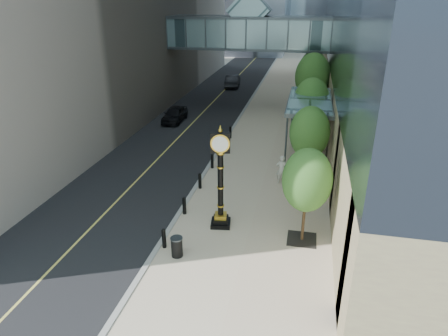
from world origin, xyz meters
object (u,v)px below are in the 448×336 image
(car_near, at_px, (175,114))
(car_far, at_px, (233,81))
(pedestrian, at_px, (282,169))
(street_clock, at_px, (221,186))
(trash_bin, at_px, (177,247))

(car_near, height_order, car_far, car_far)
(pedestrian, xyz_separation_m, car_far, (-8.46, 27.96, -0.18))
(street_clock, distance_m, pedestrian, 6.44)
(trash_bin, distance_m, pedestrian, 9.60)
(trash_bin, relative_size, car_near, 0.22)
(street_clock, bearing_deg, trash_bin, -122.75)
(trash_bin, bearing_deg, pedestrian, 65.43)
(street_clock, bearing_deg, car_near, 107.18)
(street_clock, xyz_separation_m, car_near, (-8.22, 17.25, -1.60))
(car_near, bearing_deg, pedestrian, -47.24)
(pedestrian, bearing_deg, car_near, -55.42)
(street_clock, height_order, trash_bin, street_clock)
(street_clock, height_order, pedestrian, street_clock)
(trash_bin, bearing_deg, car_far, 96.95)
(car_near, bearing_deg, street_clock, -65.03)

